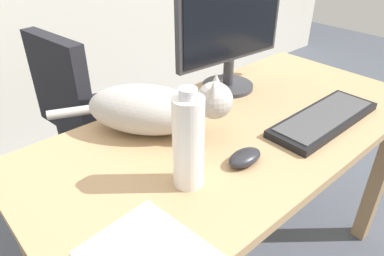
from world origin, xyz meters
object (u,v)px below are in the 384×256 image
object	(u,v)px
computer_mouse	(245,157)
cat	(152,108)
keyboard	(324,119)
water_bottle	(188,142)
office_chair	(99,140)
monitor	(231,31)

from	to	relation	value
computer_mouse	cat	bearing A→B (deg)	105.86
keyboard	water_bottle	distance (m)	0.55
computer_mouse	office_chair	bearing A→B (deg)	91.34
computer_mouse	water_bottle	size ratio (longest dim) A/B	0.42
keyboard	water_bottle	size ratio (longest dim) A/B	1.67
cat	computer_mouse	xyz separation A→B (m)	(0.09, -0.30, -0.06)
monitor	computer_mouse	distance (m)	0.54
monitor	cat	size ratio (longest dim) A/B	0.95
office_chair	keyboard	distance (m)	1.03
office_chair	cat	world-z (taller)	same
water_bottle	keyboard	bearing A→B (deg)	-7.20
office_chair	computer_mouse	bearing A→B (deg)	-88.66
office_chair	keyboard	bearing A→B (deg)	-66.76
water_bottle	cat	bearing A→B (deg)	72.36
office_chair	monitor	size ratio (longest dim) A/B	1.97
water_bottle	monitor	bearing A→B (deg)	33.65
office_chair	cat	distance (m)	0.70
office_chair	monitor	bearing A→B (deg)	-54.91
monitor	computer_mouse	size ratio (longest dim) A/B	4.37
monitor	water_bottle	xyz separation A→B (m)	(-0.50, -0.33, -0.10)
cat	computer_mouse	distance (m)	0.32
keyboard	cat	bearing A→B (deg)	143.58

